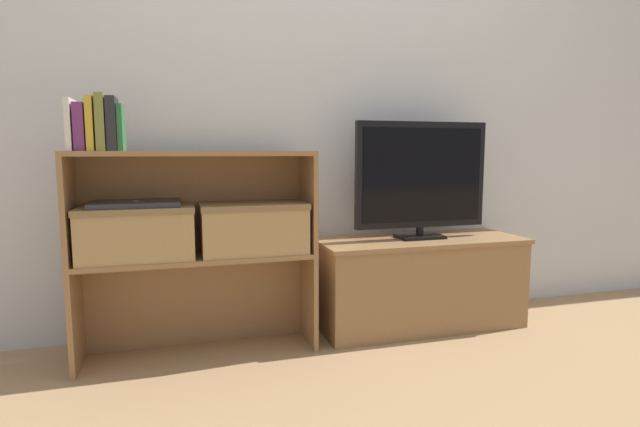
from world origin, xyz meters
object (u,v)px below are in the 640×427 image
(book_charcoal, at_px, (113,124))
(tv, at_px, (421,177))
(storage_basket_right, at_px, (254,225))
(book_plum, at_px, (81,127))
(book_forest, at_px, (121,128))
(storage_basket_left, at_px, (137,230))
(tv_stand, at_px, (419,282))
(book_ivory, at_px, (71,125))
(book_olive, at_px, (102,123))
(laptop, at_px, (136,204))
(book_mustard, at_px, (92,124))

(book_charcoal, bearing_deg, tv, 3.72)
(book_charcoal, bearing_deg, storage_basket_right, 1.83)
(book_plum, height_order, book_forest, book_plum)
(book_charcoal, relative_size, storage_basket_left, 0.45)
(tv_stand, bearing_deg, book_charcoal, -176.21)
(book_ivory, relative_size, storage_basket_left, 0.43)
(book_plum, xyz_separation_m, book_olive, (0.07, 0.00, 0.02))
(book_forest, xyz_separation_m, storage_basket_right, (0.50, 0.02, -0.40))
(book_olive, height_order, laptop, book_olive)
(storage_basket_left, relative_size, storage_basket_right, 1.00)
(storage_basket_right, relative_size, laptop, 1.31)
(tv, bearing_deg, book_mustard, -176.47)
(book_forest, relative_size, storage_basket_right, 0.39)
(tv_stand, relative_size, book_mustard, 5.00)
(tv, xyz_separation_m, book_plum, (-1.46, -0.09, 0.21))
(tv, xyz_separation_m, book_ivory, (-1.50, -0.09, 0.22))
(tv_stand, bearing_deg, book_olive, -176.32)
(book_plum, bearing_deg, tv, 3.44)
(book_ivory, bearing_deg, laptop, 4.59)
(book_olive, xyz_separation_m, laptop, (0.11, 0.02, -0.31))
(tv, height_order, laptop, tv)
(book_forest, distance_m, storage_basket_left, 0.40)
(book_ivory, xyz_separation_m, book_charcoal, (0.14, 0.00, 0.00))
(book_mustard, xyz_separation_m, storage_basket_right, (0.61, 0.02, -0.41))
(tv, distance_m, laptop, 1.29)
(book_ivory, relative_size, book_forest, 1.10)
(book_mustard, relative_size, laptop, 0.59)
(tv, xyz_separation_m, storage_basket_right, (-0.82, -0.07, -0.19))
(book_plum, height_order, book_mustard, book_mustard)
(book_ivory, xyz_separation_m, storage_basket_right, (0.68, 0.02, -0.41))
(tv, bearing_deg, storage_basket_right, -175.06)
(tv, relative_size, book_forest, 3.83)
(book_forest, height_order, storage_basket_left, book_forest)
(tv_stand, xyz_separation_m, book_forest, (-1.32, -0.09, 0.72))
(book_ivory, distance_m, storage_basket_right, 0.79)
(book_plum, relative_size, book_mustard, 0.87)
(tv_stand, distance_m, book_ivory, 1.67)
(book_mustard, bearing_deg, book_forest, 0.00)
(storage_basket_right, bearing_deg, book_olive, -178.29)
(book_olive, relative_size, storage_basket_right, 0.48)
(book_ivory, distance_m, book_mustard, 0.07)
(tv, height_order, book_olive, book_olive)
(book_ivory, distance_m, book_olive, 0.11)
(book_mustard, height_order, laptop, book_mustard)
(tv, height_order, storage_basket_left, tv)
(book_ivory, height_order, laptop, book_ivory)
(book_ivory, distance_m, laptop, 0.37)
(book_charcoal, bearing_deg, laptop, 14.04)
(book_forest, bearing_deg, tv, 3.80)
(book_ivory, relative_size, book_olive, 0.90)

